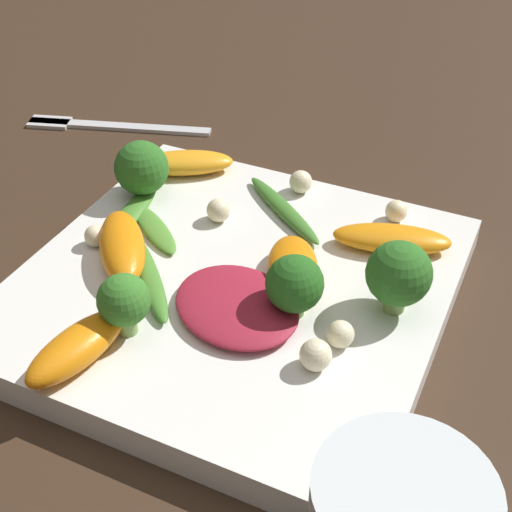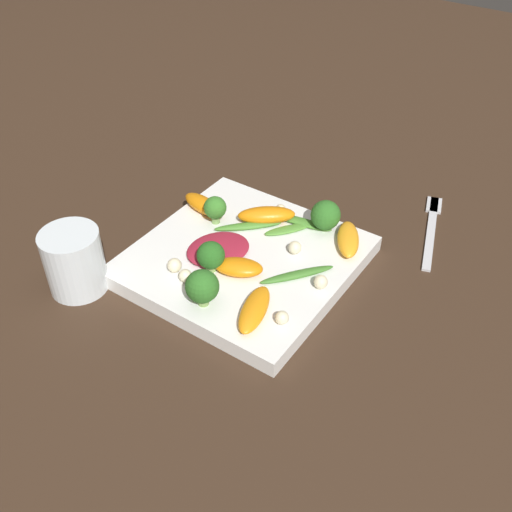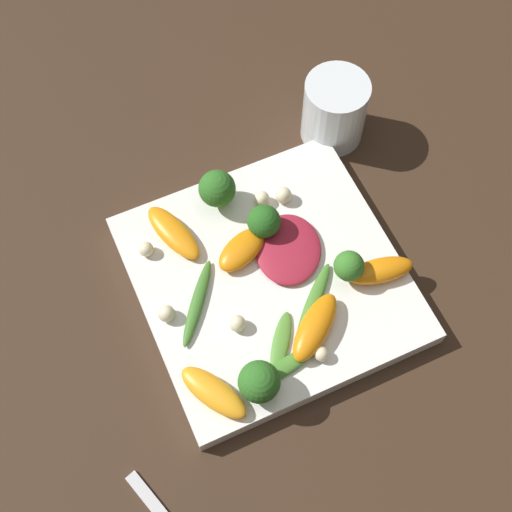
# 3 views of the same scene
# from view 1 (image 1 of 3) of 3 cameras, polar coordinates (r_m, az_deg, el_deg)

# --- Properties ---
(ground_plane) EXTENTS (2.40, 2.40, 0.00)m
(ground_plane) POSITION_cam_1_polar(r_m,az_deg,el_deg) (0.46, -1.70, -3.72)
(ground_plane) COLOR #382619
(plate) EXTENTS (0.26, 0.26, 0.02)m
(plate) POSITION_cam_1_polar(r_m,az_deg,el_deg) (0.46, -1.73, -2.72)
(plate) COLOR white
(plate) RESTS_ON ground_plane
(fork) EXTENTS (0.17, 0.07, 0.01)m
(fork) POSITION_cam_1_polar(r_m,az_deg,el_deg) (0.68, -12.51, 10.29)
(fork) COLOR silver
(fork) RESTS_ON ground_plane
(radicchio_leaf_0) EXTENTS (0.10, 0.10, 0.01)m
(radicchio_leaf_0) POSITION_cam_1_polar(r_m,az_deg,el_deg) (0.42, -1.55, -3.97)
(radicchio_leaf_0) COLOR maroon
(radicchio_leaf_0) RESTS_ON plate
(orange_segment_0) EXTENTS (0.08, 0.05, 0.02)m
(orange_segment_0) POSITION_cam_1_polar(r_m,az_deg,el_deg) (0.48, 10.81, 1.37)
(orange_segment_0) COLOR orange
(orange_segment_0) RESTS_ON plate
(orange_segment_1) EXTENTS (0.05, 0.07, 0.02)m
(orange_segment_1) POSITION_cam_1_polar(r_m,az_deg,el_deg) (0.44, 2.94, -0.79)
(orange_segment_1) COLOR orange
(orange_segment_1) RESTS_ON plate
(orange_segment_2) EXTENTS (0.08, 0.06, 0.02)m
(orange_segment_2) POSITION_cam_1_polar(r_m,az_deg,el_deg) (0.55, -5.69, 7.43)
(orange_segment_2) COLOR orange
(orange_segment_2) RESTS_ON plate
(orange_segment_3) EXTENTS (0.07, 0.08, 0.02)m
(orange_segment_3) POSITION_cam_1_polar(r_m,az_deg,el_deg) (0.46, -10.66, 0.75)
(orange_segment_3) COLOR orange
(orange_segment_3) RESTS_ON plate
(orange_segment_4) EXTENTS (0.04, 0.07, 0.02)m
(orange_segment_4) POSITION_cam_1_polar(r_m,az_deg,el_deg) (0.40, -14.17, -7.11)
(orange_segment_4) COLOR orange
(orange_segment_4) RESTS_ON plate
(broccoli_floret_0) EXTENTS (0.04, 0.04, 0.04)m
(broccoli_floret_0) POSITION_cam_1_polar(r_m,az_deg,el_deg) (0.52, -9.14, 6.92)
(broccoli_floret_0) COLOR #84AD5B
(broccoli_floret_0) RESTS_ON plate
(broccoli_floret_1) EXTENTS (0.03, 0.03, 0.04)m
(broccoli_floret_1) POSITION_cam_1_polar(r_m,az_deg,el_deg) (0.40, -10.52, -3.60)
(broccoli_floret_1) COLOR #84AD5B
(broccoli_floret_1) RESTS_ON plate
(broccoli_floret_2) EXTENTS (0.03, 0.03, 0.04)m
(broccoli_floret_2) POSITION_cam_1_polar(r_m,az_deg,el_deg) (0.41, 3.11, -2.31)
(broccoli_floret_2) COLOR #7A9E51
(broccoli_floret_2) RESTS_ON plate
(broccoli_floret_3) EXTENTS (0.04, 0.04, 0.05)m
(broccoli_floret_3) POSITION_cam_1_polar(r_m,az_deg,el_deg) (0.42, 11.35, -1.47)
(broccoli_floret_3) COLOR #7A9E51
(broccoli_floret_3) RESTS_ON plate
(arugula_sprig_0) EXTENTS (0.06, 0.05, 0.01)m
(arugula_sprig_0) POSITION_cam_1_polar(r_m,az_deg,el_deg) (0.49, -8.10, 2.18)
(arugula_sprig_0) COLOR #518E33
(arugula_sprig_0) RESTS_ON plate
(arugula_sprig_1) EXTENTS (0.08, 0.07, 0.01)m
(arugula_sprig_1) POSITION_cam_1_polar(r_m,az_deg,el_deg) (0.50, 2.38, 3.73)
(arugula_sprig_1) COLOR #3D7528
(arugula_sprig_1) RESTS_ON plate
(arugula_sprig_2) EXTENTS (0.03, 0.08, 0.01)m
(arugula_sprig_2) POSITION_cam_1_polar(r_m,az_deg,el_deg) (0.51, -9.88, 3.47)
(arugula_sprig_2) COLOR #47842D
(arugula_sprig_2) RESTS_ON plate
(arugula_sprig_3) EXTENTS (0.07, 0.07, 0.01)m
(arugula_sprig_3) POSITION_cam_1_polar(r_m,az_deg,el_deg) (0.45, -8.59, -1.62)
(arugula_sprig_3) COLOR #47842D
(arugula_sprig_3) RESTS_ON plate
(macadamia_nut_0) EXTENTS (0.02, 0.02, 0.02)m
(macadamia_nut_0) POSITION_cam_1_polar(r_m,az_deg,el_deg) (0.50, 11.17, 3.55)
(macadamia_nut_0) COLOR beige
(macadamia_nut_0) RESTS_ON plate
(macadamia_nut_1) EXTENTS (0.02, 0.02, 0.02)m
(macadamia_nut_1) POSITION_cam_1_polar(r_m,az_deg,el_deg) (0.39, 4.79, -7.90)
(macadamia_nut_1) COLOR beige
(macadamia_nut_1) RESTS_ON plate
(macadamia_nut_2) EXTENTS (0.01, 0.01, 0.01)m
(macadamia_nut_2) POSITION_cam_1_polar(r_m,az_deg,el_deg) (0.48, -12.74, 1.58)
(macadamia_nut_2) COLOR beige
(macadamia_nut_2) RESTS_ON plate
(macadamia_nut_3) EXTENTS (0.02, 0.02, 0.02)m
(macadamia_nut_3) POSITION_cam_1_polar(r_m,az_deg,el_deg) (0.53, 3.26, 6.03)
(macadamia_nut_3) COLOR beige
(macadamia_nut_3) RESTS_ON plate
(macadamia_nut_4) EXTENTS (0.02, 0.02, 0.02)m
(macadamia_nut_4) POSITION_cam_1_polar(r_m,az_deg,el_deg) (0.49, -3.02, 3.68)
(macadamia_nut_4) COLOR beige
(macadamia_nut_4) RESTS_ON plate
(macadamia_nut_5) EXTENTS (0.02, 0.02, 0.02)m
(macadamia_nut_5) POSITION_cam_1_polar(r_m,az_deg,el_deg) (0.40, 6.77, -6.23)
(macadamia_nut_5) COLOR beige
(macadamia_nut_5) RESTS_ON plate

